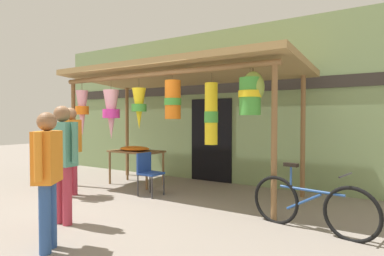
% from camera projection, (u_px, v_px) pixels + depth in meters
% --- Properties ---
extents(ground_plane, '(30.00, 30.00, 0.00)m').
position_uv_depth(ground_plane, '(130.00, 200.00, 6.05)').
color(ground_plane, gray).
extents(shop_facade, '(9.42, 0.29, 3.63)m').
position_uv_depth(shop_facade, '(201.00, 107.00, 8.16)').
color(shop_facade, '#7A9360').
rests_on(shop_facade, ground_plane).
extents(market_stall_canopy, '(5.12, 2.21, 2.61)m').
position_uv_depth(market_stall_canopy, '(174.00, 84.00, 6.57)').
color(market_stall_canopy, brown).
rests_on(market_stall_canopy, ground_plane).
extents(display_table, '(1.22, 0.68, 0.79)m').
position_uv_depth(display_table, '(136.00, 154.00, 7.49)').
color(display_table, brown).
rests_on(display_table, ground_plane).
extents(flower_heap_on_table, '(0.76, 0.53, 0.10)m').
position_uv_depth(flower_heap_on_table, '(135.00, 149.00, 7.43)').
color(flower_heap_on_table, orange).
rests_on(flower_heap_on_table, display_table).
extents(folding_chair, '(0.41, 0.41, 0.84)m').
position_uv_depth(folding_chair, '(148.00, 170.00, 6.43)').
color(folding_chair, '#2347A8').
rests_on(folding_chair, ground_plane).
extents(parked_bicycle, '(1.73, 0.49, 0.92)m').
position_uv_depth(parked_bicycle, '(310.00, 205.00, 4.38)').
color(parked_bicycle, black).
rests_on(parked_bicycle, ground_plane).
extents(vendor_in_orange, '(0.59, 0.24, 1.70)m').
position_uv_depth(vendor_in_orange, '(62.00, 154.00, 4.65)').
color(vendor_in_orange, '#B23347').
rests_on(vendor_in_orange, ground_plane).
extents(customer_foreground, '(0.31, 0.58, 1.73)m').
position_uv_depth(customer_foreground, '(71.00, 144.00, 6.35)').
color(customer_foreground, '#B23347').
rests_on(customer_foreground, ground_plane).
extents(shopper_by_bananas, '(0.41, 0.50, 1.59)m').
position_uv_depth(shopper_by_bananas, '(47.00, 170.00, 3.70)').
color(shopper_by_bananas, '#2D5193').
rests_on(shopper_by_bananas, ground_plane).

